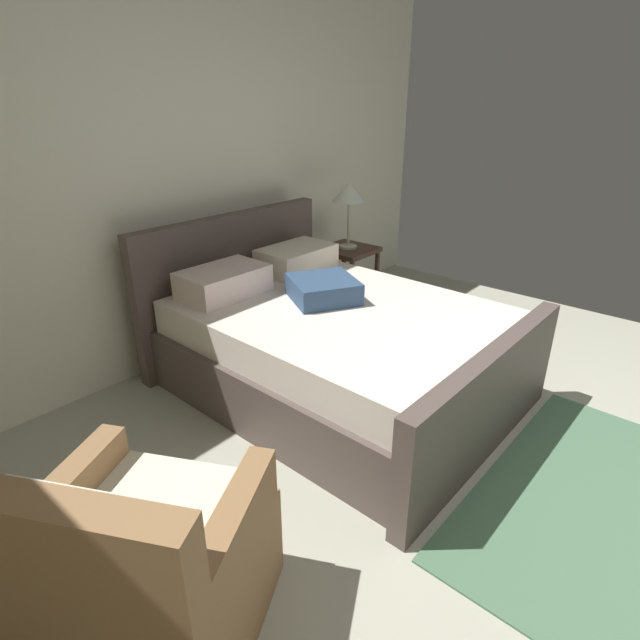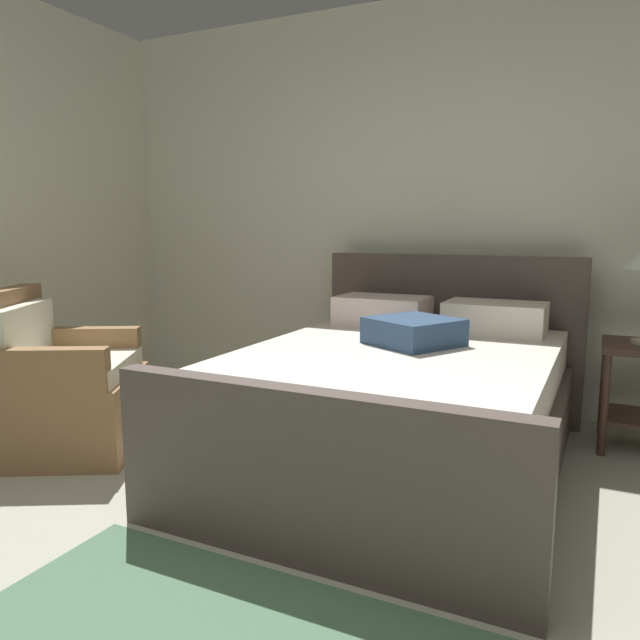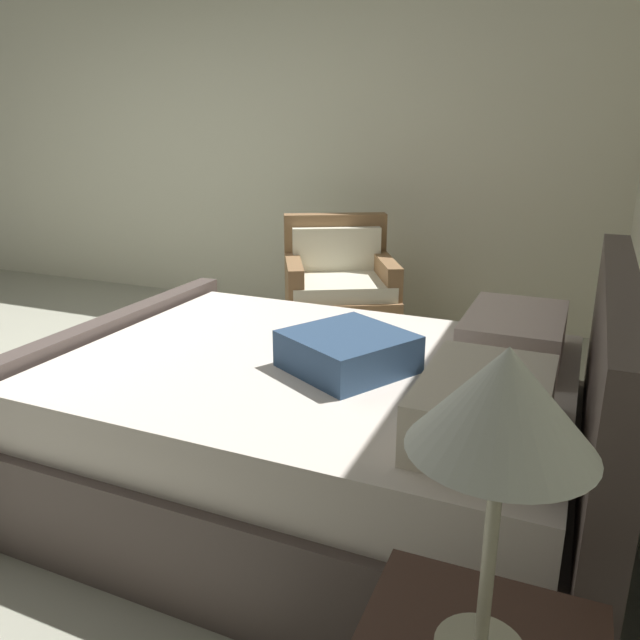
% 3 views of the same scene
% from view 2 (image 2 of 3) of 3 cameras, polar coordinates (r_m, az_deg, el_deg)
% --- Properties ---
extents(wall_back, '(5.38, 0.12, 2.75)m').
position_cam_2_polar(wall_back, '(4.23, 12.84, 10.56)').
color(wall_back, silver).
rests_on(wall_back, ground).
extents(bed, '(1.69, 2.18, 1.05)m').
position_cam_2_polar(bed, '(3.16, 7.85, -7.57)').
color(bed, '#514540').
rests_on(bed, ground).
extents(armchair, '(0.98, 0.98, 0.90)m').
position_cam_2_polar(armchair, '(3.60, -23.75, -6.09)').
color(armchair, olive).
rests_on(armchair, ground).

